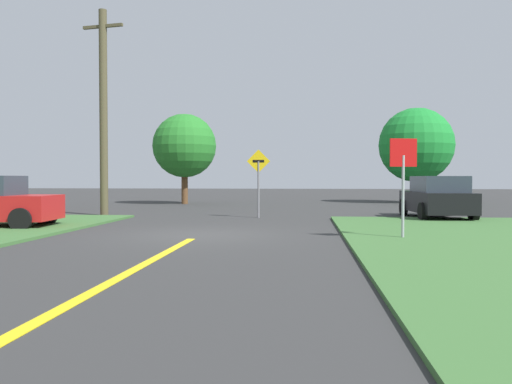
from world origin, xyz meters
name	(u,v)px	position (x,y,z in m)	size (l,w,h in m)	color
ground_plane	(199,235)	(0.00, 0.00, 0.00)	(120.00, 120.00, 0.00)	#323232
lane_stripe_center	(62,309)	(0.00, -8.00, 0.01)	(0.20, 14.00, 0.01)	yellow
stop_sign	(403,170)	(5.29, -0.76, 1.76)	(0.68, 0.20, 2.53)	#9EA0A8
car_on_crossroad	(437,197)	(7.87, 6.37, 0.81)	(2.14, 4.43, 1.62)	black
utility_pole_mid	(103,111)	(-5.38, 6.73, 4.31)	(1.79, 0.44, 8.42)	#4E482F
direction_sign	(258,175)	(1.07, 6.09, 1.65)	(0.91, 0.08, 2.65)	slate
oak_tree_left	(416,145)	(9.71, 18.88, 3.58)	(4.57, 4.57, 5.88)	brown
pine_tree_center	(185,146)	(-4.27, 16.37, 3.45)	(3.78, 3.78, 5.36)	brown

